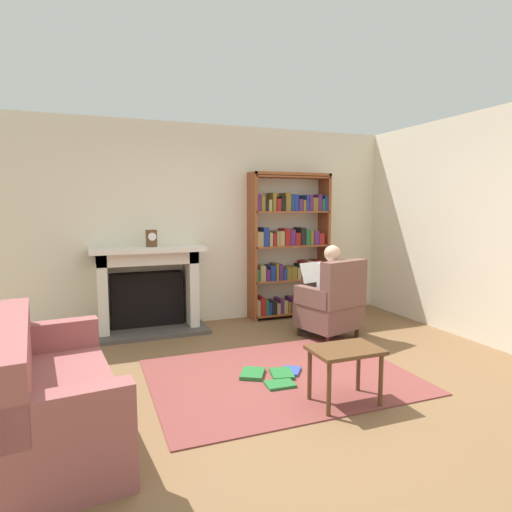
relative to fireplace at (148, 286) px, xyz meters
The scene contains 12 objects.
ground 2.56m from the fireplace, 67.41° to the right, with size 14.00×14.00×0.00m, color brown.
back_wall 1.25m from the fireplace, 14.71° to the left, with size 5.60×0.10×2.70m, color beige.
side_wall_right 3.83m from the fireplace, 16.22° to the right, with size 0.10×5.20×2.70m, color beige.
area_rug 2.29m from the fireplace, 64.43° to the right, with size 2.40×1.80×0.01m, color brown.
fireplace is the anchor object (origin of this frame).
mantel_clock 0.63m from the fireplace, 64.75° to the right, with size 0.14×0.14×0.21m.
bookshelf 2.06m from the fireplace, ahead, with size 1.18×0.32×2.07m.
armchair_reading 2.34m from the fireplace, 28.63° to the right, with size 0.79×0.77×0.97m.
seated_reader 2.25m from the fireplace, 26.50° to the right, with size 0.46×0.59×1.14m.
sofa_floral 2.63m from the fireplace, 111.79° to the right, with size 0.89×1.77×0.85m.
side_table 2.96m from the fireplace, 65.81° to the right, with size 0.56×0.39×0.47m.
scattered_books 2.25m from the fireplace, 66.36° to the right, with size 0.66×0.58×0.04m.
Camera 1 is at (-1.64, -3.29, 1.61)m, focal length 30.43 mm.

